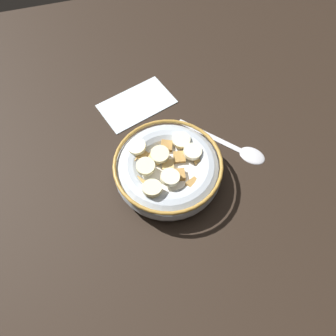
{
  "coord_description": "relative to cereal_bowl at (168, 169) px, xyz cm",
  "views": [
    {
      "loc": [
        -7.75,
        -27.07,
        51.05
      ],
      "look_at": [
        0.0,
        0.0,
        3.0
      ],
      "focal_mm": 36.26,
      "sensor_mm": 36.0,
      "label": 1
    }
  ],
  "objects": [
    {
      "name": "spoon",
      "position": [
        14.06,
        1.41,
        -2.29
      ],
      "size": [
        13.48,
        14.52,
        0.8
      ],
      "color": "silver",
      "rests_on": "ground_plane"
    },
    {
      "name": "ground_plane",
      "position": [
        0.02,
        -0.01,
        -3.63
      ],
      "size": [
        108.6,
        108.6,
        2.0
      ],
      "primitive_type": "cube",
      "color": "black"
    },
    {
      "name": "cereal_bowl",
      "position": [
        0.0,
        0.0,
        0.0
      ],
      "size": [
        17.87,
        17.87,
        5.89
      ],
      "color": "#B2BCC6",
      "rests_on": "ground_plane"
    },
    {
      "name": "folded_napkin",
      "position": [
        -1.38,
        17.36,
        -2.48
      ],
      "size": [
        15.9,
        12.35,
        0.3
      ],
      "primitive_type": "cube",
      "rotation": [
        0.0,
        0.0,
        0.32
      ],
      "color": "silver",
      "rests_on": "ground_plane"
    }
  ]
}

